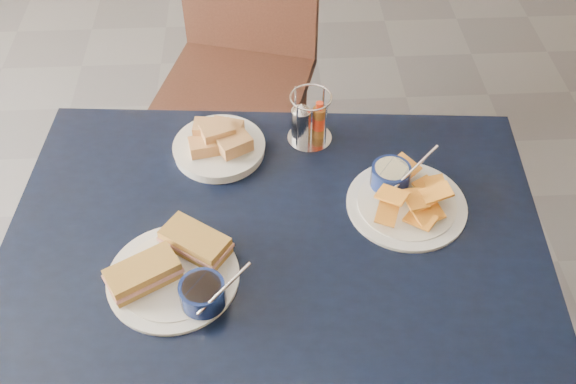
{
  "coord_description": "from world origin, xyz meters",
  "views": [
    {
      "loc": [
        0.1,
        -0.99,
        1.83
      ],
      "look_at": [
        0.15,
        -0.06,
        0.82
      ],
      "focal_mm": 40.0,
      "sensor_mm": 36.0,
      "label": 1
    }
  ],
  "objects_px": {
    "dining_table": "(276,247)",
    "plantain_plate": "(402,193)",
    "bread_basket": "(219,144)",
    "chair_far": "(235,48)",
    "condiment_caddy": "(308,121)",
    "sandwich_plate": "(177,271)"
  },
  "relations": [
    {
      "from": "dining_table",
      "to": "plantain_plate",
      "type": "distance_m",
      "value": 0.31
    },
    {
      "from": "bread_basket",
      "to": "plantain_plate",
      "type": "bearing_deg",
      "value": -23.3
    },
    {
      "from": "chair_far",
      "to": "condiment_caddy",
      "type": "distance_m",
      "value": 0.73
    },
    {
      "from": "plantain_plate",
      "to": "bread_basket",
      "type": "relative_size",
      "value": 1.23
    },
    {
      "from": "dining_table",
      "to": "chair_far",
      "type": "distance_m",
      "value": 0.95
    },
    {
      "from": "sandwich_plate",
      "to": "condiment_caddy",
      "type": "relative_size",
      "value": 2.22
    },
    {
      "from": "chair_far",
      "to": "bread_basket",
      "type": "bearing_deg",
      "value": -91.8
    },
    {
      "from": "sandwich_plate",
      "to": "bread_basket",
      "type": "distance_m",
      "value": 0.38
    },
    {
      "from": "chair_far",
      "to": "sandwich_plate",
      "type": "relative_size",
      "value": 3.29
    },
    {
      "from": "dining_table",
      "to": "sandwich_plate",
      "type": "height_order",
      "value": "sandwich_plate"
    },
    {
      "from": "dining_table",
      "to": "chair_far",
      "type": "height_order",
      "value": "chair_far"
    },
    {
      "from": "sandwich_plate",
      "to": "condiment_caddy",
      "type": "xyz_separation_m",
      "value": [
        0.29,
        0.41,
        0.03
      ]
    },
    {
      "from": "bread_basket",
      "to": "condiment_caddy",
      "type": "distance_m",
      "value": 0.22
    },
    {
      "from": "chair_far",
      "to": "sandwich_plate",
      "type": "bearing_deg",
      "value": -95.29
    },
    {
      "from": "chair_far",
      "to": "condiment_caddy",
      "type": "height_order",
      "value": "chair_far"
    },
    {
      "from": "chair_far",
      "to": "bread_basket",
      "type": "relative_size",
      "value": 4.54
    },
    {
      "from": "chair_far",
      "to": "sandwich_plate",
      "type": "xyz_separation_m",
      "value": [
        -0.1,
        -1.06,
        0.21
      ]
    },
    {
      "from": "chair_far",
      "to": "plantain_plate",
      "type": "height_order",
      "value": "chair_far"
    },
    {
      "from": "dining_table",
      "to": "condiment_caddy",
      "type": "relative_size",
      "value": 9.0
    },
    {
      "from": "plantain_plate",
      "to": "bread_basket",
      "type": "distance_m",
      "value": 0.45
    },
    {
      "from": "dining_table",
      "to": "chair_far",
      "type": "xyz_separation_m",
      "value": [
        -0.1,
        0.94,
        -0.11
      ]
    },
    {
      "from": "chair_far",
      "to": "condiment_caddy",
      "type": "xyz_separation_m",
      "value": [
        0.19,
        -0.66,
        0.24
      ]
    }
  ]
}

